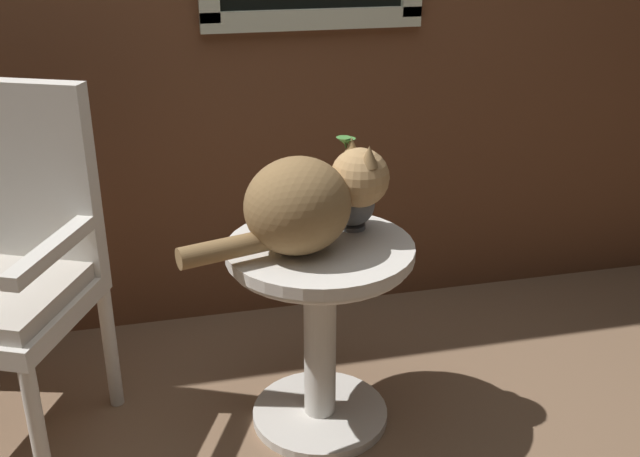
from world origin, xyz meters
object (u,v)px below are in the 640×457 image
Objects in this scene: pewter_vase_with_ivy at (353,198)px; cat at (307,202)px; wicker_side_table at (320,303)px; wicker_chair at (1,258)px.

cat is at bearing -145.19° from pewter_vase_with_ivy.
wicker_chair is at bearing 167.72° from wicker_side_table.
pewter_vase_with_ivy is (0.12, 0.09, 0.29)m from wicker_side_table.
wicker_side_table is 0.57× the size of wicker_chair.
cat is (-0.04, -0.02, 0.34)m from wicker_side_table.
wicker_chair reaches higher than cat.
wicker_chair is at bearing 174.29° from pewter_vase_with_ivy.
wicker_chair is 3.69× the size of pewter_vase_with_ivy.
pewter_vase_with_ivy reaches higher than wicker_side_table.
pewter_vase_with_ivy is (0.16, 0.11, -0.05)m from cat.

